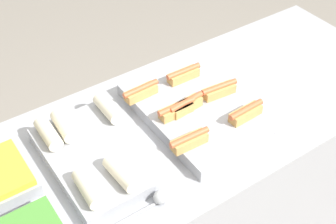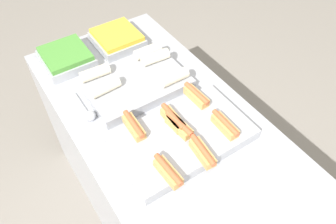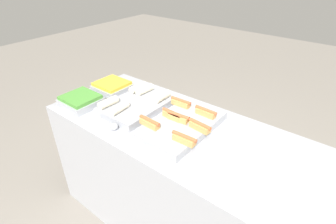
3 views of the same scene
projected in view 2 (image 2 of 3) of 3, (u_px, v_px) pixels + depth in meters
counter at (181, 196)px, 1.69m from camera, size 1.87×0.76×0.91m
tray_hotdogs at (183, 136)px, 1.34m from camera, size 0.41×0.55×0.10m
tray_wraps at (136, 80)px, 1.56m from camera, size 0.34×0.47×0.10m
tray_side_front at (66, 58)px, 1.67m from camera, size 0.25×0.24×0.07m
tray_side_back at (117, 39)px, 1.78m from camera, size 0.25×0.24×0.07m
serving_spoon_near at (89, 114)px, 1.43m from camera, size 0.21×0.05×0.05m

